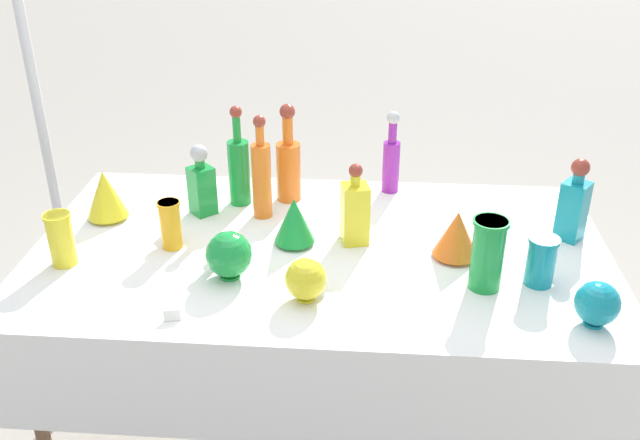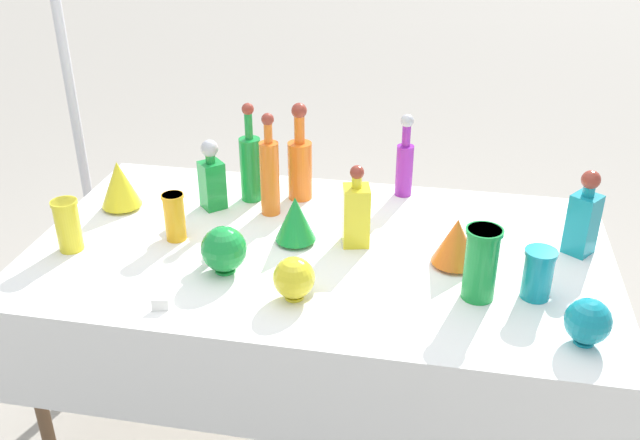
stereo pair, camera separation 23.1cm
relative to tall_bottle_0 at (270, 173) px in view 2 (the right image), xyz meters
The scene contains 22 objects.
ground_plane 0.97m from the tall_bottle_0, 43.46° to the right, with size 40.00×40.00×0.00m, color #A0998C.
display_table 0.39m from the tall_bottle_0, 48.41° to the right, with size 1.89×1.08×0.76m.
tall_bottle_0 is the anchor object (origin of this frame).
tall_bottle_1 0.14m from the tall_bottle_0, 134.88° to the left, with size 0.08×0.08×0.37m.
tall_bottle_2 0.16m from the tall_bottle_0, 61.76° to the left, with size 0.09×0.09×0.37m.
tall_bottle_3 0.52m from the tall_bottle_0, 28.23° to the left, with size 0.06×0.06×0.32m.
square_decanter_0 1.06m from the tall_bottle_0, ahead, with size 0.11×0.11×0.29m.
square_decanter_1 0.37m from the tall_bottle_0, 26.16° to the right, with size 0.10×0.10×0.28m.
square_decanter_2 0.22m from the tall_bottle_0, behind, with size 0.11×0.11×0.26m.
slender_vase_0 0.69m from the tall_bottle_0, 146.79° to the right, with size 0.09×0.09×0.18m.
slender_vase_1 0.37m from the tall_bottle_0, 136.92° to the right, with size 0.07×0.07×0.17m.
slender_vase_2 0.98m from the tall_bottle_0, 22.95° to the right, with size 0.09×0.09×0.16m.
slender_vase_3 0.84m from the tall_bottle_0, 29.45° to the right, with size 0.11×0.11×0.23m.
fluted_vase_0 0.70m from the tall_bottle_0, 20.07° to the right, with size 0.15×0.15×0.16m.
fluted_vase_1 0.55m from the tall_bottle_0, behind, with size 0.14×0.14×0.18m.
fluted_vase_2 0.24m from the tall_bottle_0, 54.97° to the right, with size 0.14×0.14×0.17m.
round_bowl_0 0.56m from the tall_bottle_0, 68.56° to the right, with size 0.12×0.12×0.13m.
round_bowl_1 0.42m from the tall_bottle_0, 95.57° to the right, with size 0.14×0.14×0.15m.
round_bowl_2 1.17m from the tall_bottle_0, 29.91° to the right, with size 0.12×0.12×0.13m.
price_tag_left 0.69m from the tall_bottle_0, 103.64° to the right, with size 0.05×0.01×0.03m, color white.
cardboard_box_behind_left 1.23m from the tall_bottle_0, 67.38° to the left, with size 0.46×0.37×0.38m.
canopy_pole 1.17m from the tall_bottle_0, 152.44° to the left, with size 0.18×0.18×2.49m.
Camera 2 is at (0.39, -2.01, 1.93)m, focal length 40.00 mm.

